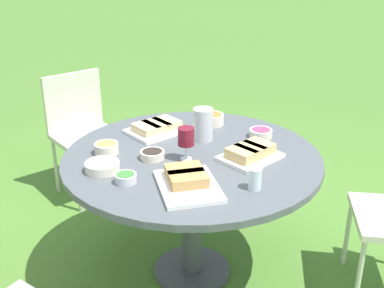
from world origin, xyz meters
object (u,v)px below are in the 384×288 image
(dining_table, at_px, (192,170))
(wine_glass, at_px, (186,137))
(water_pitcher, at_px, (203,124))
(chair_near_left, at_px, (82,125))

(dining_table, bearing_deg, wine_glass, 148.03)
(dining_table, height_order, water_pitcher, water_pitcher)
(chair_near_left, xyz_separation_m, wine_glass, (-1.12, -0.66, 0.34))
(dining_table, distance_m, water_pitcher, 0.28)
(dining_table, relative_size, chair_near_left, 1.51)
(water_pitcher, xyz_separation_m, wine_glass, (-0.25, 0.12, 0.03))
(wine_glass, bearing_deg, dining_table, -31.97)
(dining_table, relative_size, water_pitcher, 7.42)
(chair_near_left, bearing_deg, wine_glass, -149.42)
(water_pitcher, distance_m, wine_glass, 0.28)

